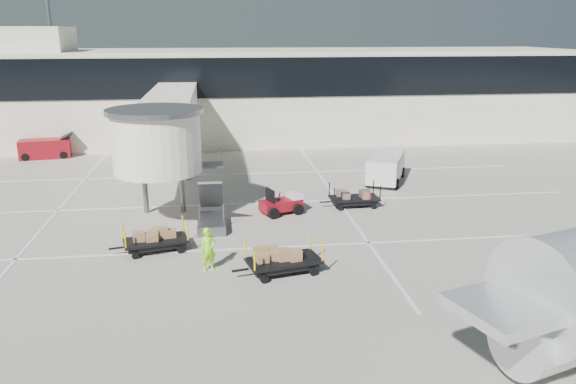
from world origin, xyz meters
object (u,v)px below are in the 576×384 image
Objects in this scene: baggage_tug at (282,204)px; box_cart_near at (280,260)px; suitcase_cart at (356,198)px; box_cart_far at (158,239)px; ground_worker at (208,249)px; minivan at (386,165)px; belt_loader at (46,149)px.

baggage_tug is 7.96m from box_cart_near.
box_cart_near is (-5.33, -8.63, 0.13)m from suitcase_cart.
suitcase_cart is 11.87m from box_cart_far.
ground_worker reaches higher than box_cart_near.
box_cart_near reaches higher than suitcase_cart.
baggage_tug is at bearing 38.37° from ground_worker.
baggage_tug is 7.79m from box_cart_far.
ground_worker is (-2.92, 0.74, 0.33)m from box_cart_near.
box_cart_far is (-6.25, -4.65, -0.00)m from baggage_tug.
box_cart_far is 0.70× the size of minivan.
ground_worker is at bearing 153.04° from box_cart_near.
ground_worker is 17.53m from minivan.
suitcase_cart is at bearing 45.46° from box_cart_near.
baggage_tug is 9.74m from minivan.
baggage_tug reaches higher than box_cart_far.
belt_loader is at bearing 104.36° from box_cart_far.
ground_worker is at bearing -138.62° from suitcase_cart.
box_cart_far is at bearing -117.88° from minivan.
belt_loader is (-15.89, 24.08, 0.13)m from box_cart_near.
box_cart_far is 17.52m from minivan.
suitcase_cart is 0.90× the size of box_cart_near.
box_cart_near is 0.90× the size of belt_loader.
suitcase_cart is 1.82× the size of ground_worker.
box_cart_far is 1.89× the size of ground_worker.
belt_loader reaches higher than minivan.
belt_loader reaches higher than box_cart_near.
minivan reaches higher than box_cart_far.
baggage_tug is at bearing 23.92° from box_cart_far.
box_cart_far is (-10.58, -5.38, 0.06)m from suitcase_cart.
box_cart_far reaches higher than suitcase_cart.
minivan is at bearing 17.27° from baggage_tug.
baggage_tug is 0.60× the size of belt_loader.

